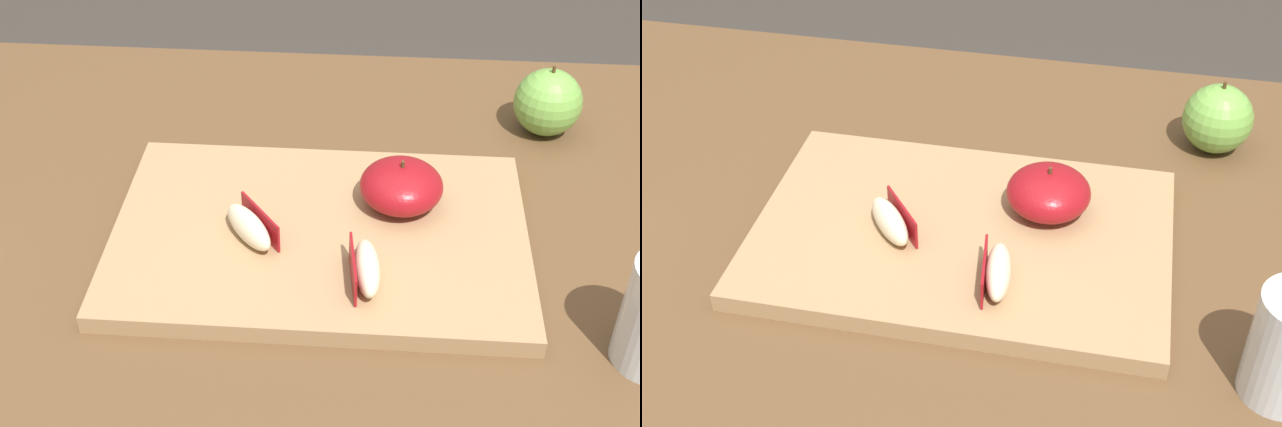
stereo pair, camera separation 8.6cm
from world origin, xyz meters
The scene contains 6 objects.
dining_table centered at (0.00, 0.00, 0.64)m, with size 1.23×0.83×0.75m.
cutting_board centered at (0.01, 0.01, 0.76)m, with size 0.42×0.28×0.02m.
apple_half_skin_up centered at (0.09, 0.06, 0.79)m, with size 0.09×0.09×0.05m.
apple_wedge_back centered at (-0.06, -0.01, 0.78)m, with size 0.06×0.07×0.03m.
apple_wedge_middle centered at (0.06, -0.06, 0.78)m, with size 0.03×0.08×0.03m.
whole_apple_granny_green centered at (0.26, 0.24, 0.79)m, with size 0.08×0.08×0.09m.
Camera 2 is at (0.14, -0.64, 1.32)m, focal length 48.58 mm.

